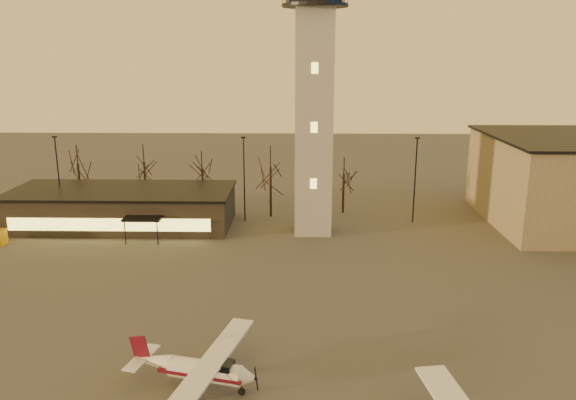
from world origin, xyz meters
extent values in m
plane|color=#3A3735|center=(0.00, 0.00, 0.00)|extent=(220.00, 220.00, 0.00)
cube|color=#9B9993|center=(0.00, 30.00, 12.00)|extent=(4.00, 4.00, 24.00)
cylinder|color=black|center=(0.00, 30.00, 24.15)|extent=(6.80, 6.80, 0.30)
cube|color=black|center=(-22.00, 32.00, 2.00)|extent=(25.00, 10.00, 4.00)
cube|color=black|center=(-22.00, 32.00, 4.15)|extent=(25.40, 10.40, 0.30)
cube|color=#E8C951|center=(-22.00, 26.98, 1.60)|extent=(22.00, 0.08, 1.40)
cube|color=black|center=(-18.00, 26.00, 2.60)|extent=(4.00, 2.00, 0.20)
cylinder|color=black|center=(-30.00, 34.00, 5.00)|extent=(0.16, 0.16, 10.00)
cube|color=black|center=(-30.00, 34.00, 10.05)|extent=(0.50, 0.25, 0.18)
cylinder|color=black|center=(-8.00, 34.00, 5.00)|extent=(0.16, 0.16, 10.00)
cube|color=black|center=(-8.00, 34.00, 10.05)|extent=(0.50, 0.25, 0.18)
cylinder|color=black|center=(12.00, 34.00, 5.00)|extent=(0.16, 0.16, 10.00)
cube|color=black|center=(12.00, 34.00, 10.05)|extent=(0.50, 0.25, 0.18)
cylinder|color=black|center=(-30.00, 40.00, 2.87)|extent=(0.28, 0.28, 5.74)
cylinder|color=black|center=(-14.00, 40.00, 2.62)|extent=(0.28, 0.28, 5.25)
cylinder|color=black|center=(-5.00, 36.00, 3.08)|extent=(0.28, 0.28, 6.16)
cylinder|color=black|center=(4.00, 38.00, 2.48)|extent=(0.28, 0.28, 4.97)
cylinder|color=black|center=(-22.00, 42.00, 2.80)|extent=(0.28, 0.28, 5.60)
cylinder|color=silver|center=(-6.99, -0.77, 1.22)|extent=(4.66, 2.32, 1.27)
cone|color=silver|center=(-4.44, -1.41, 1.22)|extent=(1.14, 1.39, 1.21)
cone|color=silver|center=(-10.21, 0.03, 1.36)|extent=(2.53, 1.61, 1.07)
cube|color=black|center=(-6.05, -1.01, 1.66)|extent=(1.67, 1.35, 0.68)
cube|color=#510B1A|center=(-7.18, -0.73, 1.17)|extent=(5.42, 2.55, 0.21)
cube|color=silver|center=(-6.52, -0.89, 1.98)|extent=(4.02, 10.75, 0.14)
cube|color=silver|center=(-11.06, 0.25, 1.46)|extent=(1.63, 3.33, 0.08)
cube|color=#510B1A|center=(-11.15, 0.27, 2.14)|extent=(1.33, 0.40, 1.65)
camera|label=1|loc=(-1.48, -30.22, 19.44)|focal=35.00mm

